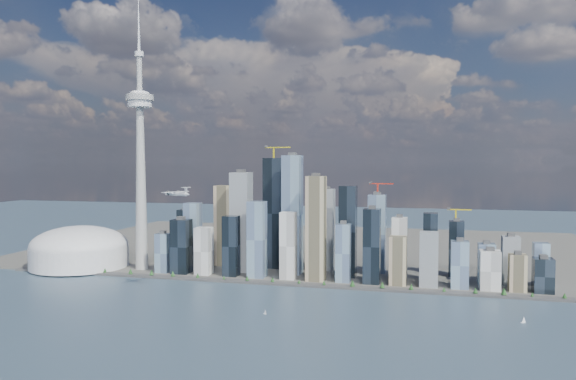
% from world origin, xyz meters
% --- Properties ---
extents(ground, '(4000.00, 4000.00, 0.00)m').
position_xyz_m(ground, '(0.00, 0.00, 0.00)').
color(ground, '#334559').
rests_on(ground, ground).
extents(seawall, '(1100.00, 22.00, 4.00)m').
position_xyz_m(seawall, '(0.00, 250.00, 2.00)').
color(seawall, '#383838').
rests_on(seawall, ground).
extents(land, '(1400.00, 900.00, 3.00)m').
position_xyz_m(land, '(0.00, 700.00, 1.50)').
color(land, '#4C4C47').
rests_on(land, ground).
extents(shoreline_trees, '(960.53, 7.20, 8.80)m').
position_xyz_m(shoreline_trees, '(0.00, 250.00, 8.78)').
color(shoreline_trees, '#3F2D1E').
rests_on(shoreline_trees, seawall).
extents(skyscraper_cluster, '(736.00, 142.00, 255.19)m').
position_xyz_m(skyscraper_cluster, '(59.62, 336.82, 79.13)').
color(skyscraper_cluster, black).
rests_on(skyscraper_cluster, land).
extents(needle_tower, '(56.00, 56.00, 550.50)m').
position_xyz_m(needle_tower, '(-300.00, 310.00, 235.84)').
color(needle_tower, '#9D9D98').
rests_on(needle_tower, land).
extents(dome_stadium, '(200.00, 200.00, 86.00)m').
position_xyz_m(dome_stadium, '(-440.00, 300.00, 39.44)').
color(dome_stadium, silver).
rests_on(dome_stadium, land).
extents(airplane, '(57.44, 51.57, 14.74)m').
position_xyz_m(airplane, '(-129.74, 122.14, 172.54)').
color(airplane, silver).
rests_on(airplane, ground).
extents(sailboat_west, '(5.72, 3.32, 8.10)m').
position_xyz_m(sailboat_west, '(42.91, 53.57, 2.60)').
color(sailboat_west, white).
rests_on(sailboat_west, ground).
extents(sailboat_east, '(7.09, 3.48, 9.86)m').
position_xyz_m(sailboat_east, '(405.91, 101.09, 3.16)').
color(sailboat_east, white).
rests_on(sailboat_east, ground).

